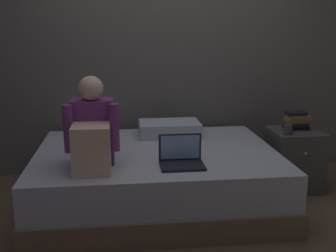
{
  "coord_description": "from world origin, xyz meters",
  "views": [
    {
      "loc": [
        -0.48,
        -2.92,
        1.47
      ],
      "look_at": [
        -0.13,
        0.1,
        0.73
      ],
      "focal_mm": 43.56,
      "sensor_mm": 36.0,
      "label": 1
    }
  ],
  "objects_px": {
    "pillow": "(169,129)",
    "person_sitting": "(92,133)",
    "nightstand": "(294,159)",
    "laptop": "(181,158)",
    "bed": "(156,177)",
    "mug": "(288,129)",
    "book_stack": "(297,121)"
  },
  "relations": [
    {
      "from": "bed",
      "to": "pillow",
      "type": "xyz_separation_m",
      "value": [
        0.16,
        0.45,
        0.31
      ]
    },
    {
      "from": "book_stack",
      "to": "laptop",
      "type": "bearing_deg",
      "value": -150.27
    },
    {
      "from": "book_stack",
      "to": "mug",
      "type": "xyz_separation_m",
      "value": [
        -0.15,
        -0.18,
        -0.03
      ]
    },
    {
      "from": "nightstand",
      "to": "laptop",
      "type": "bearing_deg",
      "value": -151.94
    },
    {
      "from": "bed",
      "to": "laptop",
      "type": "distance_m",
      "value": 0.52
    },
    {
      "from": "person_sitting",
      "to": "laptop",
      "type": "relative_size",
      "value": 2.05
    },
    {
      "from": "nightstand",
      "to": "book_stack",
      "type": "xyz_separation_m",
      "value": [
        0.02,
        0.06,
        0.36
      ]
    },
    {
      "from": "bed",
      "to": "nightstand",
      "type": "distance_m",
      "value": 1.32
    },
    {
      "from": "pillow",
      "to": "person_sitting",
      "type": "bearing_deg",
      "value": -129.16
    },
    {
      "from": "laptop",
      "to": "book_stack",
      "type": "bearing_deg",
      "value": 29.73
    },
    {
      "from": "bed",
      "to": "laptop",
      "type": "bearing_deg",
      "value": -69.52
    },
    {
      "from": "nightstand",
      "to": "laptop",
      "type": "height_order",
      "value": "laptop"
    },
    {
      "from": "nightstand",
      "to": "mug",
      "type": "relative_size",
      "value": 6.14
    },
    {
      "from": "nightstand",
      "to": "book_stack",
      "type": "distance_m",
      "value": 0.36
    },
    {
      "from": "bed",
      "to": "mug",
      "type": "distance_m",
      "value": 1.23
    },
    {
      "from": "mug",
      "to": "nightstand",
      "type": "bearing_deg",
      "value": 42.69
    },
    {
      "from": "laptop",
      "to": "pillow",
      "type": "relative_size",
      "value": 0.57
    },
    {
      "from": "nightstand",
      "to": "mug",
      "type": "distance_m",
      "value": 0.37
    },
    {
      "from": "bed",
      "to": "mug",
      "type": "xyz_separation_m",
      "value": [
        1.17,
        0.09,
        0.36
      ]
    },
    {
      "from": "laptop",
      "to": "book_stack",
      "type": "xyz_separation_m",
      "value": [
        1.17,
        0.67,
        0.1
      ]
    },
    {
      "from": "person_sitting",
      "to": "book_stack",
      "type": "distance_m",
      "value": 1.92
    },
    {
      "from": "pillow",
      "to": "book_stack",
      "type": "xyz_separation_m",
      "value": [
        1.16,
        -0.18,
        0.09
      ]
    },
    {
      "from": "bed",
      "to": "nightstand",
      "type": "height_order",
      "value": "nightstand"
    },
    {
      "from": "laptop",
      "to": "bed",
      "type": "bearing_deg",
      "value": 110.48
    },
    {
      "from": "bed",
      "to": "laptop",
      "type": "relative_size",
      "value": 6.25
    },
    {
      "from": "nightstand",
      "to": "pillow",
      "type": "relative_size",
      "value": 0.99
    },
    {
      "from": "laptop",
      "to": "mug",
      "type": "xyz_separation_m",
      "value": [
        1.02,
        0.49,
        0.06
      ]
    },
    {
      "from": "pillow",
      "to": "book_stack",
      "type": "relative_size",
      "value": 2.54
    },
    {
      "from": "nightstand",
      "to": "laptop",
      "type": "relative_size",
      "value": 1.73
    },
    {
      "from": "person_sitting",
      "to": "pillow",
      "type": "distance_m",
      "value": 1.05
    },
    {
      "from": "nightstand",
      "to": "laptop",
      "type": "xyz_separation_m",
      "value": [
        -1.15,
        -0.61,
        0.26
      ]
    },
    {
      "from": "nightstand",
      "to": "pillow",
      "type": "xyz_separation_m",
      "value": [
        -1.14,
        0.24,
        0.27
      ]
    }
  ]
}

